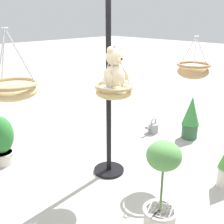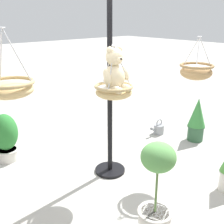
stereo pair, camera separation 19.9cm
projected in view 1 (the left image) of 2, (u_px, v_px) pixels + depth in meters
ground_plane at (111, 180)px, 3.87m from camera, size 40.00×40.00×0.00m
display_pole_central at (109, 119)px, 3.82m from camera, size 0.44×0.44×2.60m
hanging_basket_with_teddy at (114, 91)px, 3.40m from camera, size 0.48×0.48×0.65m
teddy_bear at (116, 72)px, 3.30m from camera, size 0.37×0.33×0.54m
hanging_basket_left_high at (193, 70)px, 3.75m from camera, size 0.45×0.45×0.57m
hanging_basket_right_low at (12, 90)px, 2.57m from camera, size 0.48×0.48×0.65m
potted_plant_small_succulent at (1, 140)px, 4.20m from camera, size 0.40×0.40×0.77m
potted_plant_conical_shrub at (161, 190)px, 2.79m from camera, size 0.37×0.37×1.06m
potted_plant_broad_leaf at (191, 117)px, 5.07m from camera, size 0.32×0.32×0.81m
watering_can at (153, 128)px, 5.41m from camera, size 0.35×0.20×0.30m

